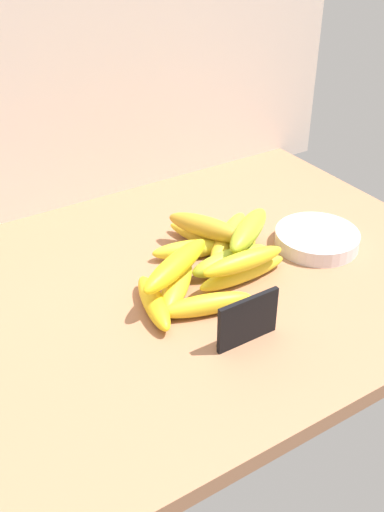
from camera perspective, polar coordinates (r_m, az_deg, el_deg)
counter_top at (r=110.28cm, az=-1.38°, el=-3.16°), size 110.00×76.00×3.00cm
back_wall at (r=128.11cm, az=-11.14°, el=18.18°), size 130.00×2.00×70.00cm
chalkboard_sign at (r=94.89cm, az=5.25°, el=-6.17°), size 11.00×1.80×8.40cm
fruit_bowl at (r=121.69cm, az=11.68°, el=1.61°), size 16.47×16.47×3.05cm
banana_0 at (r=115.48cm, az=0.11°, el=0.68°), size 16.21×8.63×3.61cm
banana_1 at (r=118.51cm, az=1.56°, el=1.48°), size 9.17×19.66×3.22cm
banana_2 at (r=101.86cm, az=-3.63°, el=-4.39°), size 7.09×15.69×3.65cm
banana_3 at (r=105.53cm, az=-1.42°, el=-2.57°), size 14.15×14.61×4.40cm
banana_4 at (r=109.28cm, az=4.79°, el=-1.60°), size 18.41×3.42×3.41cm
banana_5 at (r=101.22cm, az=1.28°, el=-4.62°), size 16.63×7.92×3.59cm
banana_6 at (r=118.83cm, az=3.48°, el=1.78°), size 17.82×15.18×4.14cm
banana_7 at (r=115.82cm, az=4.88°, el=0.76°), size 15.59×15.47×3.98cm
banana_8 at (r=111.55cm, az=3.68°, el=-0.44°), size 16.57×4.75×4.39cm
banana_9 at (r=115.61cm, az=1.37°, el=2.74°), size 11.31×16.53×4.16cm
banana_10 at (r=106.22cm, az=4.86°, el=-0.49°), size 16.46×4.26×3.47cm
banana_11 at (r=102.67cm, az=-1.52°, el=-0.87°), size 18.24×11.59×3.95cm
banana_12 at (r=113.65cm, az=5.30°, el=2.51°), size 15.87×12.53×4.32cm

